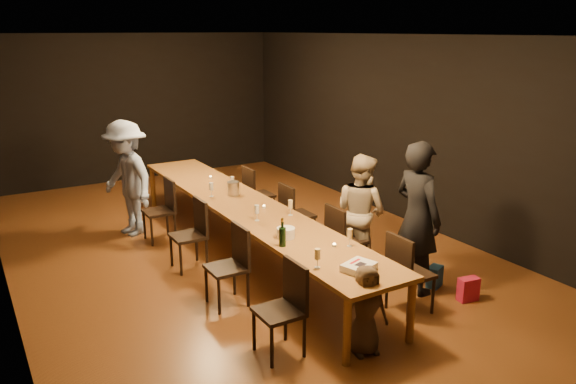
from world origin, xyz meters
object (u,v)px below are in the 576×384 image
chair_right_2 (298,214)px  man_blue (127,179)px  chair_left_3 (159,211)px  child (366,310)px  chair_left_1 (226,267)px  chair_right_0 (411,273)px  woman_birthday (417,218)px  plate_stack (286,233)px  ice_bucket (233,188)px  chair_left_0 (279,311)px  woman_tan (361,211)px  birthday_cake (359,267)px  chair_left_2 (188,235)px  chair_right_3 (259,194)px  champagne_bottle (282,232)px  table (245,208)px  chair_right_1 (347,239)px

chair_right_2 → man_blue: size_ratio=0.52×
chair_left_3 → child: (0.74, -4.01, -0.01)m
chair_left_1 → child: size_ratio=1.01×
chair_right_0 → woman_birthday: size_ratio=0.50×
chair_right_2 → plate_stack: chair_right_2 is taller
chair_right_2 → ice_bucket: bearing=-123.0°
chair_left_3 → man_blue: size_ratio=0.52×
chair_left_0 → woman_birthday: size_ratio=0.50×
woman_tan → birthday_cake: 1.86m
chair_left_0 → plate_stack: 1.27m
woman_birthday → chair_left_0: bearing=98.2°
chair_right_0 → birthday_cake: chair_right_0 is taller
child → ice_bucket: size_ratio=4.62×
chair_left_2 → ice_bucket: ice_bucket is taller
chair_right_2 → birthday_cake: bearing=-18.6°
chair_right_3 → woman_birthday: 3.27m
man_blue → child: size_ratio=1.94×
champagne_bottle → child: bearing=-79.7°
chair_left_2 → child: (0.74, -2.81, -0.01)m
man_blue → champagne_bottle: bearing=-0.7°
chair_right_2 → champagne_bottle: size_ratio=2.83×
chair_right_3 → chair_left_2: (-1.70, -1.20, 0.00)m
child → man_blue: bearing=113.3°
birthday_cake → champagne_bottle: 1.02m
table → ice_bucket: (0.06, 0.51, 0.15)m
plate_stack → woman_tan: bearing=12.3°
chair_right_3 → chair_left_1: same height
chair_right_3 → woman_tan: woman_tan is taller
table → woman_tan: bearing=-43.6°
chair_left_0 → woman_birthday: (2.12, 0.39, 0.46)m
chair_left_0 → chair_right_2: bearing=-35.3°
chair_left_0 → chair_left_3: same height
chair_left_2 → man_blue: man_blue is taller
chair_left_1 → chair_right_3: bearing=-35.3°
man_blue → chair_right_1: bearing=19.9°
chair_left_0 → chair_left_3: bearing=0.0°
chair_right_1 → woman_tan: 0.44m
chair_left_1 → child: bearing=-155.4°
woman_tan → ice_bucket: 1.94m
chair_left_1 → birthday_cake: chair_left_1 is taller
birthday_cake → chair_right_3: bearing=58.5°
chair_right_0 → child: chair_right_0 is taller
man_blue → ice_bucket: size_ratio=8.97×
chair_right_0 → woman_birthday: woman_birthday is taller
child → birthday_cake: bearing=78.5°
man_blue → birthday_cake: size_ratio=4.66×
table → chair_left_1: size_ratio=6.45×
ice_bucket → chair_right_0: bearing=-74.9°
woman_birthday → plate_stack: 1.58m
chair_left_0 → child: bearing=-119.0°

